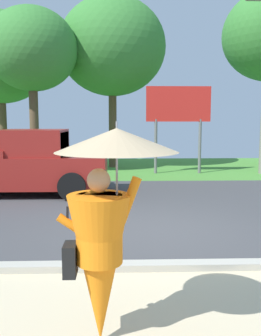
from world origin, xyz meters
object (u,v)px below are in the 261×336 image
at_px(tree_left_far, 0,58).
at_px(tree_right_mid, 32,50).
at_px(tree_right_far, 112,47).
at_px(roadside_billboard, 178,110).
at_px(pickup_truck, 18,164).
at_px(monk_pedestrian, 104,225).

relative_size(tree_left_far, tree_right_mid, 1.05).
bearing_deg(tree_right_far, tree_right_mid, -148.58).
bearing_deg(tree_right_mid, tree_left_far, 135.71).
bearing_deg(roadside_billboard, pickup_truck, -142.04).
relative_size(pickup_truck, tree_right_mid, 0.79).
xyz_separation_m(tree_right_mid, tree_right_far, (3.16, 1.93, 0.50)).
distance_m(monk_pedestrian, tree_right_far, 14.56).
distance_m(monk_pedestrian, pickup_truck, 8.06).
bearing_deg(pickup_truck, tree_right_mid, 95.88).
relative_size(roadside_billboard, tree_left_far, 0.51).
bearing_deg(tree_left_far, tree_right_mid, -44.29).
height_order(roadside_billboard, tree_right_mid, tree_right_mid).
xyz_separation_m(monk_pedestrian, tree_right_far, (-0.12, 13.93, 4.24)).
height_order(monk_pedestrian, tree_right_far, tree_right_far).
relative_size(roadside_billboard, tree_right_mid, 0.53).
bearing_deg(monk_pedestrian, tree_right_far, 103.11).
bearing_deg(tree_right_far, monk_pedestrian, -89.52).
height_order(pickup_truck, tree_left_far, tree_left_far).
xyz_separation_m(roadside_billboard, tree_right_far, (-2.67, 2.20, 2.86)).
height_order(pickup_truck, tree_right_far, tree_right_far).
distance_m(pickup_truck, tree_right_mid, 6.02).
height_order(tree_left_far, tree_right_mid, tree_left_far).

